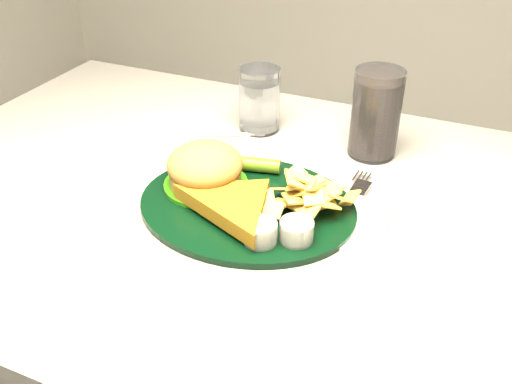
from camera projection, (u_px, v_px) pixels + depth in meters
table at (248, 362)px, 1.08m from camera, size 1.20×0.80×0.75m
dinner_plate at (247, 188)px, 0.83m from camera, size 0.34×0.29×0.07m
water_glass at (260, 100)px, 1.04m from camera, size 0.09×0.09×0.12m
cola_glass at (376, 114)px, 0.95m from camera, size 0.10×0.10×0.15m
fork_napkin at (340, 216)px, 0.82m from camera, size 0.16×0.20×0.01m
wrapped_straw at (215, 135)px, 1.05m from camera, size 0.19×0.13×0.01m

